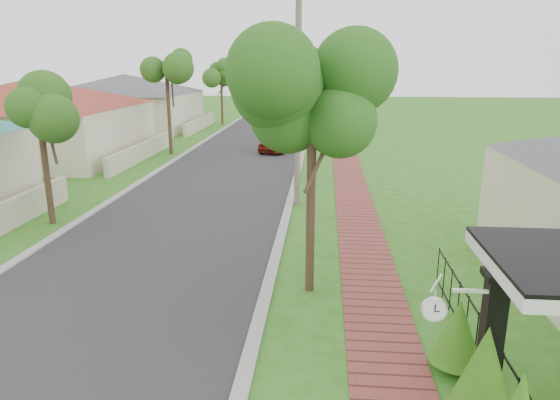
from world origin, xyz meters
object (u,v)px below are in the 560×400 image
at_px(station_clock, 437,308).
at_px(near_tree, 312,103).
at_px(utility_pole, 298,94).
at_px(parked_car_red, 278,140).
at_px(parked_car_white, 303,132).
at_px(porch_post, 489,356).

bearing_deg(station_clock, near_tree, 113.94).
relative_size(utility_pole, station_clock, 8.16).
height_order(parked_car_red, utility_pole, utility_pole).
bearing_deg(utility_pole, station_clock, -77.35).
xyz_separation_m(parked_car_red, parked_car_white, (1.40, 4.28, -0.03)).
relative_size(porch_post, parked_car_red, 0.63).
bearing_deg(utility_pole, parked_car_white, 91.85).
relative_size(near_tree, station_clock, 5.52).
height_order(near_tree, station_clock, near_tree).
xyz_separation_m(parked_car_white, near_tree, (1.29, -24.55, 3.93)).
bearing_deg(station_clock, parked_car_white, 96.47).
xyz_separation_m(porch_post, parked_car_red, (-5.55, 24.71, -0.43)).
bearing_deg(station_clock, porch_post, 6.08).
xyz_separation_m(porch_post, near_tree, (-2.86, 4.44, 3.47)).
bearing_deg(porch_post, utility_pole, 106.49).
relative_size(porch_post, near_tree, 0.44).
xyz_separation_m(parked_car_red, station_clock, (4.70, -24.80, 1.26)).
bearing_deg(parked_car_white, station_clock, -76.08).
bearing_deg(parked_car_red, utility_pole, -69.48).
bearing_deg(utility_pole, parked_car_red, 98.82).
bearing_deg(near_tree, parked_car_white, 93.00).
distance_m(porch_post, utility_pole, 13.10).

